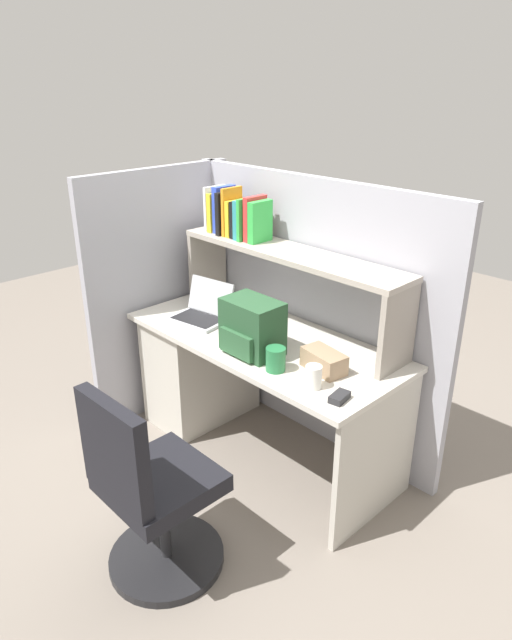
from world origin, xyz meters
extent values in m
plane|color=slate|center=(0.00, 0.00, 0.00)|extent=(8.00, 8.00, 0.00)
cube|color=beige|center=(0.00, 0.00, 0.71)|extent=(1.60, 0.70, 0.03)
cube|color=beige|center=(-0.55, 0.00, 0.35)|extent=(0.40, 0.64, 0.70)
cube|color=beige|center=(0.78, 0.00, 0.35)|extent=(0.03, 0.64, 0.70)
cube|color=#9E9EA8|center=(0.00, 0.38, 0.78)|extent=(1.84, 0.05, 1.55)
cube|color=#9E9EA8|center=(-0.85, -0.05, 0.78)|extent=(0.05, 1.06, 1.55)
cube|color=gray|center=(-0.70, 0.20, 0.94)|extent=(0.03, 0.28, 0.42)
cube|color=gray|center=(0.70, 0.20, 0.94)|extent=(0.03, 0.28, 0.42)
cube|color=#AAA093|center=(0.00, 0.20, 1.17)|extent=(1.44, 0.28, 0.03)
cube|color=white|center=(-0.61, 0.20, 1.31)|extent=(0.02, 0.16, 0.26)
cube|color=yellow|center=(-0.58, 0.20, 1.29)|extent=(0.03, 0.15, 0.23)
cube|color=blue|center=(-0.54, 0.21, 1.32)|extent=(0.04, 0.15, 0.27)
cube|color=black|center=(-0.49, 0.19, 1.30)|extent=(0.03, 0.17, 0.25)
cube|color=orange|center=(-0.45, 0.19, 1.32)|extent=(0.02, 0.15, 0.27)
cube|color=yellow|center=(-0.42, 0.20, 1.28)|extent=(0.03, 0.15, 0.21)
cube|color=black|center=(-0.39, 0.21, 1.29)|extent=(0.03, 0.16, 0.21)
cube|color=teal|center=(-0.34, 0.19, 1.29)|extent=(0.03, 0.15, 0.22)
cube|color=green|center=(-0.31, 0.20, 1.30)|extent=(0.02, 0.18, 0.24)
cube|color=red|center=(-0.27, 0.21, 1.30)|extent=(0.03, 0.16, 0.25)
cube|color=green|center=(-0.23, 0.20, 1.29)|extent=(0.04, 0.15, 0.23)
cube|color=#B7BABF|center=(-0.42, -0.11, 0.74)|extent=(0.34, 0.27, 0.02)
cube|color=black|center=(-0.41, -0.12, 0.75)|extent=(0.30, 0.21, 0.00)
cube|color=#B7BABF|center=(-0.43, 0.00, 0.85)|extent=(0.32, 0.12, 0.20)
cube|color=#3F72CC|center=(-0.43, 0.00, 0.85)|extent=(0.28, 0.09, 0.16)
cube|color=#264C2D|center=(0.08, -0.15, 0.87)|extent=(0.30, 0.20, 0.28)
cube|color=#2B5734|center=(0.08, -0.26, 0.81)|extent=(0.22, 0.04, 0.13)
cube|color=#262628|center=(0.69, -0.21, 0.75)|extent=(0.08, 0.11, 0.03)
cylinder|color=white|center=(0.54, -0.21, 0.78)|extent=(0.08, 0.08, 0.11)
cube|color=#9E7F60|center=(0.47, -0.05, 0.78)|extent=(0.24, 0.15, 0.10)
cylinder|color=#26723F|center=(0.30, -0.21, 0.79)|extent=(0.10, 0.10, 0.12)
cylinder|color=black|center=(0.30, -0.90, 0.02)|extent=(0.52, 0.52, 0.04)
cylinder|color=#262628|center=(0.30, -0.90, 0.24)|extent=(0.05, 0.05, 0.41)
cube|color=black|center=(0.30, -0.90, 0.45)|extent=(0.44, 0.44, 0.08)
cube|color=black|center=(0.30, -1.10, 0.71)|extent=(0.40, 0.07, 0.44)
camera|label=1|loc=(1.97, -1.95, 2.05)|focal=31.77mm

